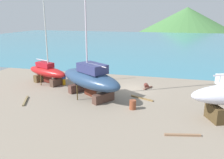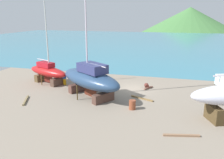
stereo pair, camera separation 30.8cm
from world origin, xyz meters
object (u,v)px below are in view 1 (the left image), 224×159
barrel_ochre (92,80)px  barrel_tipped_right (133,105)px  sailboat_mid_port (90,79)px  sailboat_far_slipway (47,72)px  worker (64,79)px  barrel_rust_mid (146,86)px  barrel_rust_far (82,77)px

barrel_ochre → barrel_tipped_right: barrel_tipped_right is taller
sailboat_mid_port → barrel_tipped_right: 5.98m
barrel_ochre → barrel_tipped_right: bearing=-48.8°
sailboat_far_slipway → barrel_tipped_right: size_ratio=11.44×
sailboat_mid_port → sailboat_far_slipway: size_ratio=1.45×
barrel_ochre → sailboat_far_slipway: bearing=-158.1°
sailboat_mid_port → sailboat_far_slipway: 8.09m
sailboat_far_slipway → barrel_tipped_right: sailboat_far_slipway is taller
sailboat_mid_port → worker: bearing=-0.8°
barrel_rust_mid → sailboat_far_slipway: bearing=-173.9°
barrel_rust_far → barrel_ochre: (1.63, -0.42, -0.14)m
barrel_tipped_right → sailboat_mid_port: bearing=155.1°
sailboat_mid_port → sailboat_far_slipway: sailboat_mid_port is taller
sailboat_far_slipway → barrel_tipped_right: 13.88m
barrel_rust_far → worker: bearing=-117.2°
sailboat_far_slipway → barrel_rust_mid: (13.01, 1.40, -1.37)m
worker → sailboat_mid_port: bearing=11.3°
barrel_tipped_right → barrel_rust_far: bearing=135.7°
sailboat_mid_port → barrel_ochre: size_ratio=19.97×
barrel_rust_far → barrel_rust_mid: bearing=-7.6°
sailboat_far_slipway → barrel_rust_mid: bearing=28.5°
sailboat_mid_port → barrel_rust_mid: bearing=-106.2°
sailboat_mid_port → barrel_rust_far: bearing=-26.6°
sailboat_mid_port → barrel_ochre: (-1.84, 5.63, -1.79)m
worker → sailboat_far_slipway: bearing=-136.5°
barrel_rust_mid → barrel_ochre: bearing=173.9°
barrel_ochre → barrel_rust_far: bearing=165.7°
barrel_rust_far → barrel_tipped_right: (8.68, -8.46, 0.01)m
worker → barrel_ochre: 3.84m
barrel_rust_far → barrel_tipped_right: bearing=-44.3°
sailboat_mid_port → barrel_ochre: bearing=-38.3°
sailboat_far_slipway → barrel_ochre: size_ratio=13.81×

